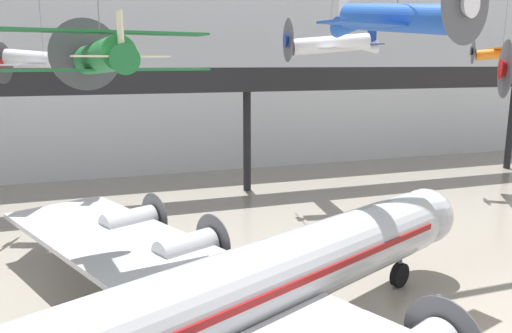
{
  "coord_description": "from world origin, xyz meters",
  "views": [
    {
      "loc": [
        -13.41,
        -15.44,
        11.53
      ],
      "look_at": [
        -4.73,
        10.41,
        5.82
      ],
      "focal_mm": 35.0,
      "sensor_mm": 36.0,
      "label": 1
    }
  ],
  "objects_px": {
    "suspended_plane_green_biplane": "(101,56)",
    "airliner_silver_main": "(220,300)",
    "suspended_plane_white_twin": "(331,45)",
    "suspended_plane_orange_highwing": "(502,52)",
    "suspended_plane_blue_trainer": "(397,19)",
    "suspended_plane_silver_racer": "(44,60)"
  },
  "relations": [
    {
      "from": "airliner_silver_main",
      "to": "suspended_plane_white_twin",
      "type": "bearing_deg",
      "value": 30.65
    },
    {
      "from": "suspended_plane_blue_trainer",
      "to": "suspended_plane_silver_racer",
      "type": "relative_size",
      "value": 0.88
    },
    {
      "from": "suspended_plane_blue_trainer",
      "to": "suspended_plane_green_biplane",
      "type": "distance_m",
      "value": 12.67
    },
    {
      "from": "suspended_plane_blue_trainer",
      "to": "suspended_plane_silver_racer",
      "type": "distance_m",
      "value": 22.9
    },
    {
      "from": "suspended_plane_blue_trainer",
      "to": "suspended_plane_green_biplane",
      "type": "relative_size",
      "value": 0.89
    },
    {
      "from": "suspended_plane_silver_racer",
      "to": "airliner_silver_main",
      "type": "bearing_deg",
      "value": 128.14
    },
    {
      "from": "suspended_plane_white_twin",
      "to": "suspended_plane_orange_highwing",
      "type": "relative_size",
      "value": 1.06
    },
    {
      "from": "suspended_plane_blue_trainer",
      "to": "suspended_plane_green_biplane",
      "type": "height_order",
      "value": "suspended_plane_blue_trainer"
    },
    {
      "from": "suspended_plane_white_twin",
      "to": "suspended_plane_green_biplane",
      "type": "xyz_separation_m",
      "value": [
        -17.64,
        -14.43,
        -1.1
      ]
    },
    {
      "from": "suspended_plane_white_twin",
      "to": "suspended_plane_green_biplane",
      "type": "relative_size",
      "value": 0.94
    },
    {
      "from": "suspended_plane_silver_racer",
      "to": "suspended_plane_white_twin",
      "type": "bearing_deg",
      "value": -159.96
    },
    {
      "from": "suspended_plane_green_biplane",
      "to": "airliner_silver_main",
      "type": "bearing_deg",
      "value": -160.05
    },
    {
      "from": "suspended_plane_blue_trainer",
      "to": "suspended_plane_orange_highwing",
      "type": "height_order",
      "value": "suspended_plane_blue_trainer"
    },
    {
      "from": "suspended_plane_white_twin",
      "to": "suspended_plane_orange_highwing",
      "type": "bearing_deg",
      "value": -177.66
    },
    {
      "from": "suspended_plane_white_twin",
      "to": "airliner_silver_main",
      "type": "bearing_deg",
      "value": 63.03
    },
    {
      "from": "suspended_plane_orange_highwing",
      "to": "suspended_plane_silver_racer",
      "type": "relative_size",
      "value": 0.88
    },
    {
      "from": "suspended_plane_white_twin",
      "to": "suspended_plane_silver_racer",
      "type": "bearing_deg",
      "value": 7.96
    },
    {
      "from": "airliner_silver_main",
      "to": "suspended_plane_white_twin",
      "type": "height_order",
      "value": "suspended_plane_white_twin"
    },
    {
      "from": "suspended_plane_white_twin",
      "to": "suspended_plane_silver_racer",
      "type": "distance_m",
      "value": 20.87
    },
    {
      "from": "suspended_plane_orange_highwing",
      "to": "suspended_plane_green_biplane",
      "type": "relative_size",
      "value": 0.89
    },
    {
      "from": "suspended_plane_silver_racer",
      "to": "suspended_plane_green_biplane",
      "type": "height_order",
      "value": "suspended_plane_green_biplane"
    },
    {
      "from": "suspended_plane_orange_highwing",
      "to": "suspended_plane_white_twin",
      "type": "bearing_deg",
      "value": 27.41
    }
  ]
}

